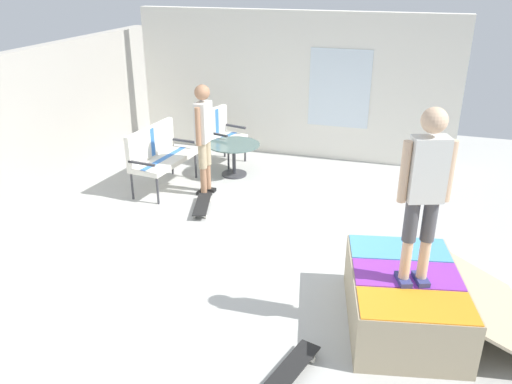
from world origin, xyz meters
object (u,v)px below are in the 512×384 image
object	(u,v)px
person_watching	(204,131)
patio_bench	(158,152)
skateboard_by_bench	(202,205)
skateboard_spare	(290,370)
skate_ramp	(407,299)
patio_table	(234,153)
patio_chair_near_house	(221,131)
person_skater	(425,186)

from	to	relation	value
person_watching	patio_bench	bearing A→B (deg)	89.24
skateboard_by_bench	skateboard_spare	distance (m)	3.64
skate_ramp	patio_table	bearing A→B (deg)	42.18
patio_table	person_watching	world-z (taller)	person_watching
patio_chair_near_house	person_watching	bearing A→B (deg)	-168.98
person_skater	skateboard_spare	world-z (taller)	person_skater
skateboard_by_bench	person_skater	bearing A→B (deg)	-123.57
patio_bench	patio_chair_near_house	distance (m)	1.52
patio_table	patio_bench	bearing A→B (deg)	131.55
patio_bench	skateboard_spare	bearing A→B (deg)	-139.03
patio_chair_near_house	person_skater	world-z (taller)	person_skater
person_watching	skateboard_by_bench	bearing A→B (deg)	-162.88
patio_table	skateboard_by_bench	bearing A→B (deg)	-179.18
patio_chair_near_house	person_watching	world-z (taller)	person_watching
patio_table	skateboard_by_bench	world-z (taller)	patio_table
patio_bench	person_watching	size ratio (longest dim) A/B	0.74
patio_bench	patio_chair_near_house	size ratio (longest dim) A/B	1.28
patio_chair_near_house	skateboard_spare	world-z (taller)	patio_chair_near_house
patio_table	skateboard_by_bench	xyz separation A→B (m)	(-1.49, -0.02, -0.32)
skate_ramp	person_skater	xyz separation A→B (m)	(-0.14, -0.01, 1.30)
person_watching	skateboard_by_bench	distance (m)	1.14
person_skater	skateboard_spare	distance (m)	2.02
person_watching	skateboard_spare	size ratio (longest dim) A/B	2.14
patio_bench	skateboard_by_bench	xyz separation A→B (m)	(-0.61, -1.01, -0.53)
person_skater	skate_ramp	bearing A→B (deg)	5.22
patio_bench	patio_table	distance (m)	1.34
person_skater	patio_chair_near_house	bearing A→B (deg)	40.89
patio_bench	skateboard_spare	size ratio (longest dim) A/B	1.58
person_skater	patio_bench	bearing A→B (deg)	57.01
patio_table	person_watching	bearing A→B (deg)	169.56
skate_ramp	patio_bench	xyz separation A→B (m)	(2.50, 4.05, 0.32)
skateboard_spare	skateboard_by_bench	bearing A→B (deg)	35.26
person_watching	patio_chair_near_house	bearing A→B (deg)	11.02
person_watching	person_skater	size ratio (longest dim) A/B	1.03
skate_ramp	skateboard_spare	size ratio (longest dim) A/B	2.58
patio_chair_near_house	skateboard_by_bench	bearing A→B (deg)	-167.15
patio_bench	skateboard_spare	xyz separation A→B (m)	(-3.59, -3.12, -0.53)
patio_bench	skateboard_by_bench	world-z (taller)	patio_bench
patio_chair_near_house	person_skater	distance (m)	5.46
patio_table	person_watching	xyz separation A→B (m)	(-0.89, 0.16, 0.63)
patio_bench	skateboard_by_bench	bearing A→B (deg)	-121.17
patio_bench	person_watching	world-z (taller)	person_watching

